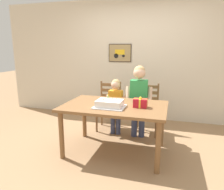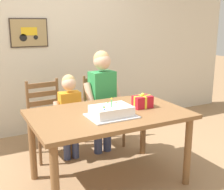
{
  "view_description": "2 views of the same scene",
  "coord_description": "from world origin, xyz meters",
  "views": [
    {
      "loc": [
        0.8,
        -2.88,
        1.57
      ],
      "look_at": [
        -0.04,
        -0.0,
        0.89
      ],
      "focal_mm": 33.74,
      "sensor_mm": 36.0,
      "label": 1
    },
    {
      "loc": [
        -1.22,
        -2.44,
        1.6
      ],
      "look_at": [
        0.05,
        0.02,
        0.91
      ],
      "focal_mm": 46.99,
      "sensor_mm": 36.0,
      "label": 2
    }
  ],
  "objects": [
    {
      "name": "back_wall",
      "position": [
        -0.0,
        1.76,
        1.3
      ],
      "size": [
        6.4,
        0.11,
        2.6
      ],
      "color": "beige",
      "rests_on": "ground"
    },
    {
      "name": "ground_plane",
      "position": [
        0.0,
        0.0,
        0.0
      ],
      "size": [
        20.0,
        20.0,
        0.0
      ],
      "primitive_type": "plane",
      "color": "#997551"
    },
    {
      "name": "child_older",
      "position": [
        0.25,
        0.67,
        0.78
      ],
      "size": [
        0.48,
        0.28,
        1.28
      ],
      "color": "#38426B",
      "rests_on": "ground"
    },
    {
      "name": "child_younger",
      "position": [
        -0.17,
        0.67,
        0.62
      ],
      "size": [
        0.37,
        0.21,
        1.03
      ],
      "color": "#38426B",
      "rests_on": "ground"
    },
    {
      "name": "gift_box_red_large",
      "position": [
        0.38,
        -0.02,
        0.81
      ],
      "size": [
        0.2,
        0.13,
        0.16
      ],
      "color": "red",
      "rests_on": "dining_table"
    },
    {
      "name": "birthday_cake",
      "position": [
        -0.04,
        -0.13,
        0.79
      ],
      "size": [
        0.44,
        0.34,
        0.19
      ],
      "color": "silver",
      "rests_on": "dining_table"
    },
    {
      "name": "chair_left",
      "position": [
        -0.37,
        0.91,
        0.47
      ],
      "size": [
        0.45,
        0.45,
        0.92
      ],
      "color": "brown",
      "rests_on": "ground"
    },
    {
      "name": "dining_table",
      "position": [
        0.0,
        0.0,
        0.65
      ],
      "size": [
        1.51,
        0.96,
        0.75
      ],
      "color": "brown",
      "rests_on": "ground"
    },
    {
      "name": "chair_right",
      "position": [
        0.36,
        0.91,
        0.47
      ],
      "size": [
        0.44,
        0.44,
        0.92
      ],
      "color": "brown",
      "rests_on": "ground"
    }
  ]
}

